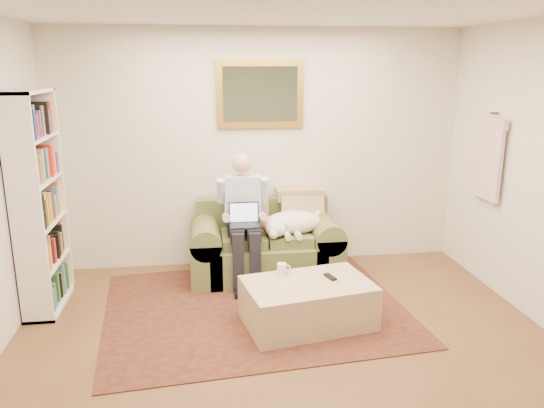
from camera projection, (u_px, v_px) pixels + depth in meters
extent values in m
cube|color=brown|center=(298.00, 385.00, 3.77)|extent=(4.50, 5.00, 0.01)
cube|color=beige|center=(259.00, 150.00, 5.83)|extent=(4.50, 0.01, 2.60)
cube|color=#341615|center=(255.00, 308.00, 4.95)|extent=(2.91, 2.42, 0.01)
cube|color=#626938|center=(266.00, 259.00, 5.67)|extent=(1.20, 0.77, 0.39)
cube|color=#626938|center=(262.00, 215.00, 5.89)|extent=(1.45, 0.17, 0.40)
cube|color=#626938|center=(206.00, 257.00, 5.57)|extent=(0.32, 0.77, 0.80)
cube|color=#626938|center=(323.00, 252.00, 5.74)|extent=(0.32, 0.77, 0.80)
cube|color=#626938|center=(244.00, 239.00, 5.53)|extent=(0.45, 0.52, 0.11)
cube|color=#626938|center=(288.00, 237.00, 5.59)|extent=(0.45, 0.52, 0.11)
cube|color=black|center=(245.00, 225.00, 5.31)|extent=(0.31, 0.21, 0.02)
cube|color=black|center=(244.00, 212.00, 5.38)|extent=(0.31, 0.06, 0.21)
cube|color=#99BFF2|center=(244.00, 212.00, 5.38)|extent=(0.28, 0.04, 0.18)
cube|color=tan|center=(308.00, 303.00, 4.61)|extent=(1.18, 0.87, 0.39)
cylinder|color=white|center=(282.00, 269.00, 4.73)|extent=(0.08, 0.08, 0.10)
cube|color=black|center=(330.00, 277.00, 4.65)|extent=(0.09, 0.16, 0.02)
cube|color=gold|center=(260.00, 94.00, 5.66)|extent=(0.94, 0.04, 0.72)
cube|color=gray|center=(260.00, 94.00, 5.64)|extent=(0.80, 0.01, 0.58)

